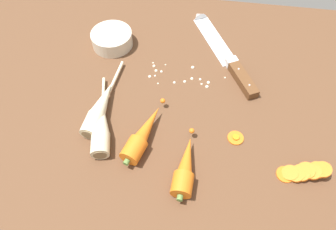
{
  "coord_description": "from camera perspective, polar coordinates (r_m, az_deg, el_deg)",
  "views": [
    {
      "loc": [
        5.83,
        -41.41,
        59.04
      ],
      "look_at": [
        0.0,
        -2.0,
        1.5
      ],
      "focal_mm": 32.98,
      "sensor_mm": 36.0,
      "label": 1
    }
  ],
  "objects": [
    {
      "name": "whole_carrot",
      "position": [
        0.67,
        -4.66,
        -3.62
      ],
      "size": [
        8.02,
        17.81,
        4.2
      ],
      "color": "orange",
      "rests_on": "ground_plane"
    },
    {
      "name": "whole_carrot_second",
      "position": [
        0.63,
        3.22,
        -9.65
      ],
      "size": [
        4.68,
        16.36,
        4.2
      ],
      "color": "orange",
      "rests_on": "ground_plane"
    },
    {
      "name": "chefs_knife",
      "position": [
        0.87,
        9.83,
        11.98
      ],
      "size": [
        19.5,
        32.12,
        4.18
      ],
      "color": "silver",
      "rests_on": "ground_plane"
    },
    {
      "name": "prep_bowl",
      "position": [
        0.87,
        -10.32,
        13.75
      ],
      "size": [
        11.0,
        11.0,
        4.0
      ],
      "color": "beige",
      "rests_on": "ground_plane"
    },
    {
      "name": "carrot_slice_stray_near",
      "position": [
        0.7,
        12.4,
        -4.09
      ],
      "size": [
        3.56,
        3.56,
        0.7
      ],
      "color": "orange",
      "rests_on": "ground_plane"
    },
    {
      "name": "parsnip_front",
      "position": [
        0.69,
        -12.25,
        -2.06
      ],
      "size": [
        7.38,
        21.87,
        4.0
      ],
      "color": "beige",
      "rests_on": "ground_plane"
    },
    {
      "name": "mince_crumbs",
      "position": [
        0.79,
        2.45,
        7.28
      ],
      "size": [
        19.63,
        7.37,
        0.89
      ],
      "color": "silver",
      "rests_on": "ground_plane"
    },
    {
      "name": "carrot_slice_stack",
      "position": [
        0.69,
        23.78,
        -9.63
      ],
      "size": [
        10.46,
        4.75,
        3.37
      ],
      "color": "orange",
      "rests_on": "ground_plane"
    },
    {
      "name": "parsnip_mid_left",
      "position": [
        0.72,
        -12.4,
        1.36
      ],
      "size": [
        5.26,
        23.43,
        4.0
      ],
      "color": "beige",
      "rests_on": "ground_plane"
    },
    {
      "name": "ground_plane",
      "position": [
        0.74,
        0.23,
        -0.28
      ],
      "size": [
        120.0,
        90.0,
        4.0
      ],
      "primitive_type": "cube",
      "color": "brown"
    }
  ]
}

